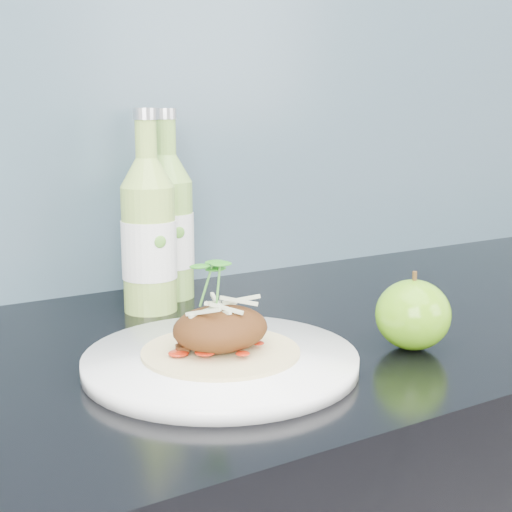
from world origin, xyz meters
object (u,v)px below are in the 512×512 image
object	(u,v)px
cider_bottle_left	(149,236)
cider_bottle_right	(168,227)
dinner_plate	(221,361)
green_apple	(413,315)

from	to	relation	value
cider_bottle_left	cider_bottle_right	size ratio (longest dim) A/B	1.00
dinner_plate	cider_bottle_left	size ratio (longest dim) A/B	1.37
cider_bottle_left	green_apple	bearing A→B (deg)	-59.59
green_apple	cider_bottle_right	xyz separation A→B (m)	(-0.13, 0.35, 0.06)
cider_bottle_right	cider_bottle_left	bearing A→B (deg)	-132.31
green_apple	cider_bottle_right	size ratio (longest dim) A/B	0.40
dinner_plate	cider_bottle_right	distance (m)	0.32
dinner_plate	cider_bottle_left	world-z (taller)	cider_bottle_left
dinner_plate	cider_bottle_right	world-z (taller)	cider_bottle_right
dinner_plate	cider_bottle_right	bearing A→B (deg)	74.96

